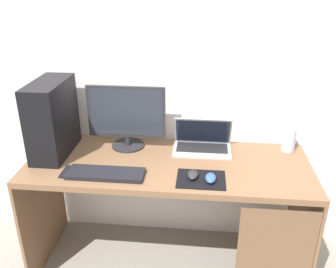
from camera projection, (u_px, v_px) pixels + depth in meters
The scene contains 12 objects.
ground_plane at pixel (168, 261), 2.43m from camera, with size 8.00×8.00×0.00m, color gray.
wall_back at pixel (174, 55), 2.22m from camera, with size 4.00×0.05×2.60m.
desk at pixel (171, 184), 2.17m from camera, with size 1.65×0.63×0.75m.
pc_tower at pixel (52, 118), 2.14m from camera, with size 0.18×0.40×0.45m, color black.
monitor at pixel (127, 117), 2.23m from camera, with size 0.48×0.21×0.40m.
laptop at pixel (202, 143), 2.26m from camera, with size 0.36×0.22×0.20m.
speaker at pixel (289, 140), 2.23m from camera, with size 0.08×0.08×0.14m, color #B7BCC6.
keyboard at pixel (106, 174), 1.98m from camera, with size 0.42×0.14×0.02m, color black.
mousepad at pixel (201, 179), 1.94m from camera, with size 0.26×0.20×0.01m, color black.
mouse_left at pixel (193, 175), 1.95m from camera, with size 0.06×0.10×0.03m, color #232326.
mouse_right at pixel (211, 178), 1.92m from camera, with size 0.06×0.10×0.03m, color #2D51B2.
cell_phone at pixel (69, 172), 2.01m from camera, with size 0.07×0.13×0.01m, color black.
Camera 1 is at (0.19, -1.86, 1.77)m, focal length 38.93 mm.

